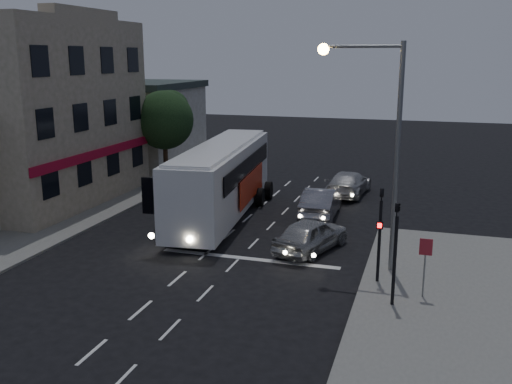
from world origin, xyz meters
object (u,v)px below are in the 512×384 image
(car_sedan_b, at_px, (349,183))
(traffic_signal_side, at_px, (396,242))
(streetlight, at_px, (381,131))
(tour_bus, at_px, (222,178))
(street_tree, at_px, (164,117))
(traffic_signal_main, at_px, (380,224))
(regulatory_sign, at_px, (425,258))
(car_suv, at_px, (311,235))
(car_sedan_a, at_px, (321,202))

(car_sedan_b, height_order, traffic_signal_side, traffic_signal_side)
(streetlight, bearing_deg, tour_bus, 146.89)
(tour_bus, relative_size, street_tree, 2.13)
(traffic_signal_main, xyz_separation_m, regulatory_sign, (1.70, -1.01, -0.82))
(car_sedan_b, height_order, street_tree, street_tree)
(tour_bus, xyz_separation_m, car_sedan_b, (5.89, 7.01, -1.40))
(traffic_signal_side, bearing_deg, car_suv, 128.23)
(car_sedan_a, bearing_deg, car_suv, 94.52)
(car_sedan_b, xyz_separation_m, traffic_signal_side, (3.84, -16.14, 1.67))
(car_suv, distance_m, regulatory_sign, 6.43)
(car_sedan_a, height_order, regulatory_sign, regulatory_sign)
(tour_bus, distance_m, car_suv, 7.24)
(street_tree, bearing_deg, car_sedan_a, -24.81)
(car_sedan_b, bearing_deg, streetlight, 107.34)
(regulatory_sign, xyz_separation_m, street_tree, (-17.51, 15.26, 2.90))
(car_sedan_b, distance_m, traffic_signal_main, 14.60)
(car_sedan_b, relative_size, traffic_signal_side, 1.26)
(regulatory_sign, bearing_deg, car_suv, 140.74)
(tour_bus, xyz_separation_m, regulatory_sign, (10.73, -8.16, -0.56))
(car_suv, bearing_deg, traffic_signal_main, 155.25)
(street_tree, bearing_deg, traffic_signal_side, -44.50)
(car_suv, xyz_separation_m, traffic_signal_side, (3.94, -5.00, 1.66))
(traffic_signal_main, distance_m, regulatory_sign, 2.14)
(traffic_signal_main, height_order, traffic_signal_side, same)
(traffic_signal_side, bearing_deg, traffic_signal_main, 109.49)
(tour_bus, relative_size, streetlight, 1.47)
(street_tree, bearing_deg, traffic_signal_main, -42.03)
(tour_bus, bearing_deg, car_sedan_a, 11.23)
(car_sedan_b, bearing_deg, traffic_signal_side, 107.96)
(car_sedan_a, height_order, streetlight, streetlight)
(car_sedan_a, bearing_deg, streetlight, 114.49)
(tour_bus, height_order, traffic_signal_main, traffic_signal_main)
(car_suv, height_order, traffic_signal_side, traffic_signal_side)
(car_sedan_b, bearing_deg, traffic_signal_main, 107.08)
(car_suv, xyz_separation_m, car_sedan_b, (0.10, 11.14, -0.01))
(tour_bus, height_order, car_suv, tour_bus)
(traffic_signal_main, bearing_deg, regulatory_sign, -30.84)
(tour_bus, height_order, car_sedan_b, tour_bus)
(traffic_signal_side, distance_m, regulatory_sign, 1.61)
(tour_bus, bearing_deg, regulatory_sign, -43.16)
(tour_bus, distance_m, street_tree, 10.09)
(car_sedan_b, relative_size, streetlight, 0.58)
(traffic_signal_main, relative_size, street_tree, 0.66)
(car_sedan_b, relative_size, traffic_signal_main, 1.26)
(tour_bus, bearing_deg, traffic_signal_side, -49.07)
(traffic_signal_side, distance_m, street_tree, 23.24)
(car_sedan_a, height_order, street_tree, street_tree)
(tour_bus, height_order, car_sedan_a, tour_bus)
(car_suv, relative_size, car_sedan_a, 0.92)
(tour_bus, height_order, regulatory_sign, tour_bus)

